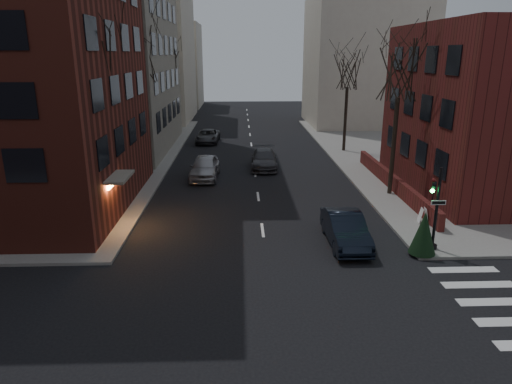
% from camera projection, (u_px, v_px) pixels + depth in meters
% --- Properties ---
extents(building_right_brick, '(12.00, 14.00, 11.00)m').
position_uv_depth(building_right_brick, '(506.00, 110.00, 30.17)').
color(building_right_brick, '#5A1B1A').
rests_on(building_right_brick, ground).
extents(low_wall_right, '(0.35, 16.00, 1.00)m').
position_uv_depth(low_wall_right, '(392.00, 182.00, 31.34)').
color(low_wall_right, '#5A1B1A').
rests_on(low_wall_right, sidewalk_far_right).
extents(building_distant_la, '(14.00, 16.00, 18.00)m').
position_uv_depth(building_distant_la, '(138.00, 54.00, 62.49)').
color(building_distant_la, beige).
rests_on(building_distant_la, ground).
extents(building_distant_ra, '(14.00, 14.00, 16.00)m').
position_uv_depth(building_distant_ra, '(364.00, 62.00, 59.01)').
color(building_distant_ra, beige).
rests_on(building_distant_ra, ground).
extents(building_distant_lb, '(10.00, 12.00, 14.00)m').
position_uv_depth(building_distant_lb, '(171.00, 66.00, 79.39)').
color(building_distant_lb, beige).
rests_on(building_distant_lb, ground).
extents(traffic_signal, '(0.76, 0.44, 4.00)m').
position_uv_depth(traffic_signal, '(435.00, 214.00, 21.37)').
color(traffic_signal, black).
rests_on(traffic_signal, sidewalk_far_right).
extents(tree_left_a, '(4.18, 4.18, 10.26)m').
position_uv_depth(tree_left_a, '(92.00, 66.00, 23.67)').
color(tree_left_a, '#2D231C').
rests_on(tree_left_a, sidewalk_far_left).
extents(tree_left_b, '(4.40, 4.40, 10.80)m').
position_uv_depth(tree_left_b, '(140.00, 56.00, 35.01)').
color(tree_left_b, '#2D231C').
rests_on(tree_left_b, sidewalk_far_left).
extents(tree_left_c, '(3.96, 3.96, 9.72)m').
position_uv_depth(tree_left_c, '(168.00, 64.00, 48.65)').
color(tree_left_c, '#2D231C').
rests_on(tree_left_c, sidewalk_far_left).
extents(tree_right_a, '(3.96, 3.96, 9.72)m').
position_uv_depth(tree_right_a, '(400.00, 72.00, 28.21)').
color(tree_right_a, '#2D231C').
rests_on(tree_right_a, sidewalk_far_right).
extents(tree_right_b, '(3.74, 3.74, 9.18)m').
position_uv_depth(tree_right_b, '(348.00, 71.00, 41.72)').
color(tree_right_b, '#2D231C').
rests_on(tree_right_b, sidewalk_far_right).
extents(streetlamp_near, '(0.36, 0.36, 6.28)m').
position_uv_depth(streetlamp_near, '(142.00, 124.00, 32.57)').
color(streetlamp_near, black).
rests_on(streetlamp_near, sidewalk_far_left).
extents(streetlamp_far, '(0.36, 0.36, 6.28)m').
position_uv_depth(streetlamp_far, '(178.00, 98.00, 51.69)').
color(streetlamp_far, black).
rests_on(streetlamp_far, sidewalk_far_left).
extents(parked_sedan, '(1.73, 4.85, 1.59)m').
position_uv_depth(parked_sedan, '(345.00, 229.00, 22.52)').
color(parked_sedan, black).
rests_on(parked_sedan, ground).
extents(car_lane_silver, '(2.21, 5.12, 1.72)m').
position_uv_depth(car_lane_silver, '(205.00, 167.00, 34.48)').
color(car_lane_silver, '#A5A5AB').
rests_on(car_lane_silver, ground).
extents(car_lane_gray, '(2.30, 5.24, 1.50)m').
position_uv_depth(car_lane_gray, '(264.00, 159.00, 37.54)').
color(car_lane_gray, '#3F3F44').
rests_on(car_lane_gray, ground).
extents(car_lane_far, '(2.51, 5.01, 1.36)m').
position_uv_depth(car_lane_far, '(208.00, 136.00, 48.24)').
color(car_lane_far, '#38393D').
rests_on(car_lane_far, ground).
extents(sandwich_board, '(0.43, 0.56, 0.83)m').
position_uv_depth(sandwich_board, '(423.00, 215.00, 25.14)').
color(sandwich_board, white).
rests_on(sandwich_board, sidewalk_far_right).
extents(evergreen_shrub, '(1.56, 1.56, 2.05)m').
position_uv_depth(evergreen_shrub, '(424.00, 233.00, 21.09)').
color(evergreen_shrub, black).
rests_on(evergreen_shrub, sidewalk_far_right).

